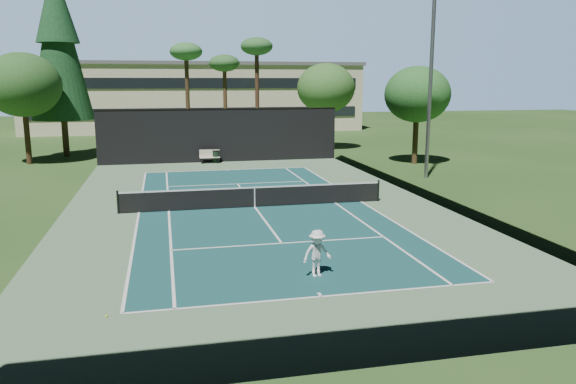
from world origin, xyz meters
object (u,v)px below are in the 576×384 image
Objects in this scene: tennis_net at (255,196)px; trash_bin at (216,157)px; tennis_ball_c at (270,195)px; player at (317,253)px; tennis_ball_b at (231,205)px; tennis_ball_d at (116,199)px; park_bench at (210,156)px; tennis_ball_a at (106,316)px.

tennis_net is 15.61m from trash_bin.
trash_bin is at bearing 97.30° from tennis_ball_c.
tennis_net is at bearing -116.54° from tennis_ball_c.
tennis_ball_c is (0.91, 12.68, -0.71)m from player.
trash_bin is at bearing 87.44° from tennis_ball_b.
tennis_ball_c reaches higher than tennis_ball_d.
trash_bin is (-0.76, 25.76, -0.27)m from player.
trash_bin reaches higher than tennis_ball_c.
park_bench is at bearing 63.95° from tennis_ball_d.
tennis_net is 166.53× the size of tennis_ball_c.
player is 20.60× the size of tennis_ball_b.
tennis_ball_b is 3.01m from tennis_ball_c.
tennis_net reaches higher than park_bench.
tennis_ball_a is at bearing -110.69° from tennis_ball_b.
trash_bin is at bearing 62.40° from tennis_ball_d.
tennis_ball_b is at bearing 86.32° from player.
tennis_net reaches higher than trash_bin.
player is at bearing -88.31° from trash_bin.
tennis_ball_d is 13.42m from park_bench.
tennis_ball_b is at bearing -25.96° from tennis_ball_d.
tennis_ball_b is (-1.43, 10.79, -0.72)m from player.
park_bench is (4.97, 27.49, 0.51)m from tennis_ball_a.
tennis_net is at bearing 63.99° from tennis_ball_a.
tennis_ball_c is at bearing 63.90° from tennis_ball_a.
trash_bin is at bearing 78.84° from tennis_ball_a.
tennis_net is at bearing -86.68° from park_bench.
tennis_ball_b is 14.99m from trash_bin.
park_bench is 0.51m from trash_bin.
tennis_ball_c is (2.34, 1.89, 0.00)m from tennis_ball_b.
tennis_ball_c reaches higher than tennis_ball_a.
tennis_net is 2.87m from tennis_ball_c.
player is at bearing 16.71° from tennis_ball_a.
tennis_ball_d is (-7.14, 13.57, -0.72)m from player.
tennis_ball_c is (1.26, 2.52, -0.52)m from tennis_net.
park_bench is (-1.25, 25.62, -0.21)m from player.
tennis_ball_d is (-5.71, 2.78, 0.00)m from tennis_ball_b.
tennis_ball_a is at bearing -116.10° from tennis_ball_c.
tennis_ball_d is 0.08× the size of trash_bin.
player is at bearing -87.22° from park_bench.
tennis_net is 1.36m from tennis_ball_b.
tennis_net is at bearing -30.48° from tennis_ball_b.
tennis_ball_c is at bearing 38.83° from tennis_ball_b.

